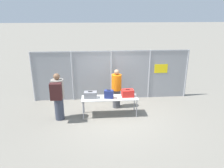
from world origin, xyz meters
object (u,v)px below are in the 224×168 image
(suitcase_navy, at_px, (109,94))
(utility_trailer, at_px, (141,80))
(inspection_table, at_px, (110,99))
(traveler_hooded, at_px, (58,95))
(suitcase_grey, at_px, (90,95))
(security_worker_near, at_px, (116,88))
(suitcase_red, at_px, (128,93))

(suitcase_navy, bearing_deg, utility_trailer, 58.57)
(inspection_table, distance_m, traveler_hooded, 1.90)
(inspection_table, relative_size, traveler_hooded, 1.20)
(suitcase_grey, relative_size, security_worker_near, 0.29)
(suitcase_grey, distance_m, traveler_hooded, 1.18)
(traveler_hooded, bearing_deg, inspection_table, -6.82)
(suitcase_navy, relative_size, suitcase_red, 0.78)
(suitcase_grey, bearing_deg, security_worker_near, 32.70)
(suitcase_navy, relative_size, traveler_hooded, 0.21)
(security_worker_near, bearing_deg, utility_trailer, -129.35)
(suitcase_navy, bearing_deg, traveler_hooded, -173.76)
(security_worker_near, height_order, utility_trailer, security_worker_near)
(suitcase_grey, height_order, traveler_hooded, traveler_hooded)
(suitcase_grey, xyz_separation_m, utility_trailer, (2.53, 2.96, -0.45))
(suitcase_red, bearing_deg, security_worker_near, 119.70)
(utility_trailer, bearing_deg, suitcase_grey, -130.48)
(suitcase_grey, height_order, suitcase_red, suitcase_red)
(suitcase_red, relative_size, utility_trailer, 0.14)
(security_worker_near, relative_size, utility_trailer, 0.49)
(suitcase_red, height_order, utility_trailer, suitcase_red)
(traveler_hooded, distance_m, utility_trailer, 4.92)
(suitcase_grey, xyz_separation_m, suitcase_red, (1.40, 0.03, 0.01))
(inspection_table, bearing_deg, suitcase_red, 4.57)
(traveler_hooded, xyz_separation_m, security_worker_near, (2.19, 0.93, -0.13))
(suitcase_grey, xyz_separation_m, suitcase_navy, (0.68, -0.06, 0.03))
(suitcase_grey, distance_m, suitcase_red, 1.40)
(suitcase_grey, bearing_deg, traveler_hooded, -167.33)
(suitcase_navy, height_order, traveler_hooded, traveler_hooded)
(utility_trailer, bearing_deg, suitcase_red, -111.05)
(inspection_table, xyz_separation_m, utility_trailer, (1.81, 2.98, -0.27))
(suitcase_grey, relative_size, utility_trailer, 0.15)
(suitcase_navy, distance_m, utility_trailer, 3.57)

